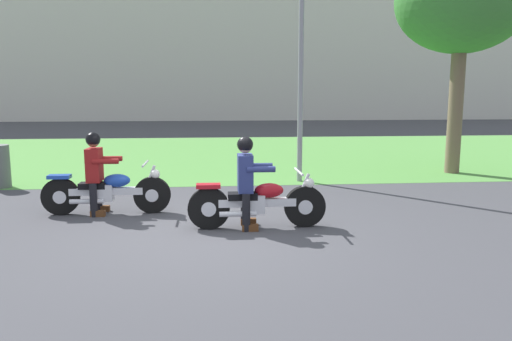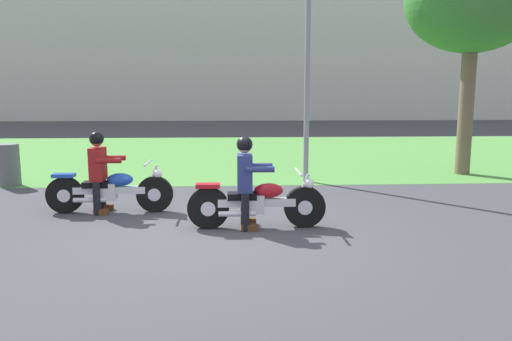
{
  "view_description": "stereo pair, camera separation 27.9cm",
  "coord_description": "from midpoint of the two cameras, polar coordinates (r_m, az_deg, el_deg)",
  "views": [
    {
      "loc": [
        0.03,
        -6.88,
        2.02
      ],
      "look_at": [
        0.69,
        0.54,
        0.85
      ],
      "focal_mm": 34.42,
      "sensor_mm": 36.0,
      "label": 1
    },
    {
      "loc": [
        0.31,
        -6.9,
        2.02
      ],
      "look_at": [
        0.69,
        0.54,
        0.85
      ],
      "focal_mm": 34.42,
      "sensor_mm": 36.0,
      "label": 2
    }
  ],
  "objects": [
    {
      "name": "ground",
      "position": [
        7.18,
        -6.31,
        -7.46
      ],
      "size": [
        120.0,
        120.0,
        0.0
      ],
      "primitive_type": "plane",
      "color": "#424247"
    },
    {
      "name": "grass_verge",
      "position": [
        16.75,
        -5.66,
        2.0
      ],
      "size": [
        60.0,
        12.0,
        0.01
      ],
      "primitive_type": "cube",
      "color": "#549342",
      "rests_on": "ground"
    },
    {
      "name": "stadium_facade",
      "position": [
        41.13,
        -8.55,
        16.95
      ],
      "size": [
        60.53,
        8.0,
        15.61
      ],
      "primitive_type": "cube",
      "color": "silver",
      "rests_on": "ground"
    },
    {
      "name": "motorcycle_lead",
      "position": [
        7.42,
        -0.89,
        -3.77
      ],
      "size": [
        2.09,
        0.66,
        0.87
      ],
      "rotation": [
        0.0,
        0.0,
        0.0
      ],
      "color": "black",
      "rests_on": "ground"
    },
    {
      "name": "rider_lead",
      "position": [
        7.33,
        -2.21,
        -0.55
      ],
      "size": [
        0.55,
        0.48,
        1.39
      ],
      "rotation": [
        0.0,
        0.0,
        0.0
      ],
      "color": "black",
      "rests_on": "ground"
    },
    {
      "name": "motorcycle_follow",
      "position": [
        8.7,
        -17.81,
        -2.34
      ],
      "size": [
        2.14,
        0.66,
        0.87
      ],
      "rotation": [
        0.0,
        0.0,
        0.0
      ],
      "color": "black",
      "rests_on": "ground"
    },
    {
      "name": "rider_follow",
      "position": [
        8.67,
        -19.03,
        0.42
      ],
      "size": [
        0.55,
        0.48,
        1.39
      ],
      "rotation": [
        0.0,
        0.0,
        0.0
      ],
      "color": "black",
      "rests_on": "ground"
    },
    {
      "name": "tree_roadside",
      "position": [
        13.59,
        22.28,
        17.73
      ],
      "size": [
        3.24,
        3.24,
        5.58
      ],
      "color": "brown",
      "rests_on": "ground"
    },
    {
      "name": "streetlight_pole",
      "position": [
        11.38,
        5.19,
        15.75
      ],
      "size": [
        0.96,
        0.2,
        5.35
      ],
      "color": "gray",
      "rests_on": "ground"
    }
  ]
}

